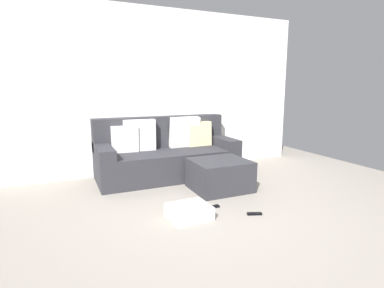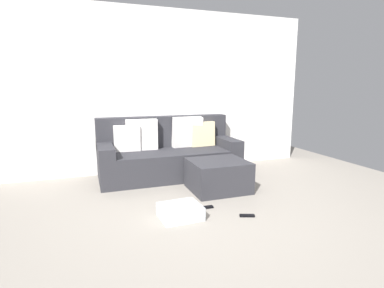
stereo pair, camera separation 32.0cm
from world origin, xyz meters
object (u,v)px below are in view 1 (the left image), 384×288
object	(u,v)px
ottoman	(220,175)
remote_near_ottoman	(254,214)
remote_by_storage_bin	(212,207)
storage_bin	(189,212)
couch_sectional	(166,154)

from	to	relation	value
ottoman	remote_near_ottoman	distance (m)	0.90
ottoman	remote_by_storage_bin	xyz separation A→B (m)	(-0.39, -0.52, -0.19)
storage_bin	ottoman	bearing A→B (deg)	42.56
couch_sectional	remote_near_ottoman	world-z (taller)	couch_sectional
storage_bin	remote_near_ottoman	xyz separation A→B (m)	(0.67, -0.20, -0.06)
remote_by_storage_bin	couch_sectional	bearing A→B (deg)	92.51
remote_by_storage_bin	remote_near_ottoman	bearing A→B (deg)	-45.81
couch_sectional	ottoman	xyz separation A→B (m)	(0.43, -0.89, -0.14)
ottoman	remote_by_storage_bin	distance (m)	0.68
ottoman	remote_by_storage_bin	bearing A→B (deg)	-126.66
couch_sectional	storage_bin	bearing A→B (deg)	-100.68
couch_sectional	remote_near_ottoman	distance (m)	1.83
storage_bin	remote_near_ottoman	world-z (taller)	storage_bin
storage_bin	remote_near_ottoman	bearing A→B (deg)	-17.02
couch_sectional	remote_near_ottoman	bearing A→B (deg)	-78.05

